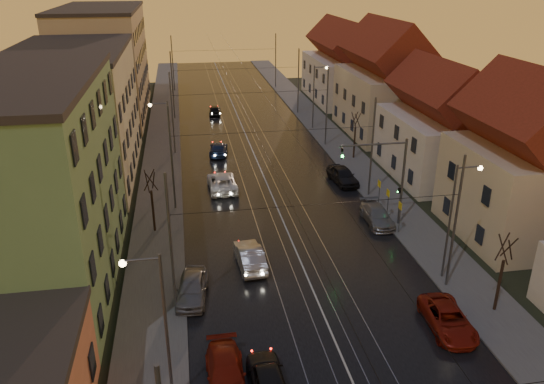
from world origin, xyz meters
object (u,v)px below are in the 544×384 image
parked_right_0 (448,319)px  traffic_light_mast (391,172)px  driving_car_0 (268,378)px  driving_car_1 (250,256)px  street_lamp_0 (158,316)px  parked_right_1 (377,215)px  street_lamp_2 (166,135)px  parked_right_2 (343,175)px  driving_car_3 (218,149)px  driving_car_4 (215,110)px  driving_car_2 (222,182)px  street_lamp_1 (456,211)px  parked_left_2 (226,373)px  street_lamp_3 (316,91)px  parked_left_3 (192,288)px

parked_right_0 → traffic_light_mast: bearing=88.5°
driving_car_0 → driving_car_1: driving_car_1 is taller
traffic_light_mast → street_lamp_0: bearing=-136.9°
street_lamp_0 → parked_right_1: (16.51, 16.62, -4.21)m
street_lamp_2 → parked_right_0: size_ratio=1.69×
parked_right_2 → parked_right_0: bearing=-98.1°
driving_car_3 → driving_car_4: (0.85, 17.31, -0.01)m
driving_car_2 → parked_right_0: driving_car_2 is taller
street_lamp_0 → street_lamp_1: same height
street_lamp_1 → traffic_light_mast: size_ratio=1.11×
parked_left_2 → driving_car_1: bearing=76.2°
driving_car_1 → parked_right_1: driving_car_1 is taller
driving_car_0 → parked_left_2: bearing=-21.8°
street_lamp_3 → parked_left_2: size_ratio=1.73×
street_lamp_0 → parked_left_3: size_ratio=1.81×
driving_car_3 → parked_left_2: (-2.33, -35.19, 0.00)m
driving_car_1 → parked_right_0: 13.45m
street_lamp_2 → traffic_light_mast: street_lamp_2 is taller
street_lamp_2 → driving_car_2: (4.81, -2.32, -4.13)m
street_lamp_3 → parked_right_1: street_lamp_3 is taller
driving_car_0 → parked_right_2: parked_right_2 is taller
driving_car_1 → parked_right_0: driving_car_1 is taller
street_lamp_0 → parked_left_2: (2.90, 0.67, -4.21)m
driving_car_3 → street_lamp_1: bearing=121.9°
street_lamp_3 → traffic_light_mast: bearing=-92.3°
street_lamp_3 → driving_car_4: bearing=142.9°
traffic_light_mast → driving_car_3: bearing=120.8°
street_lamp_1 → parked_left_2: size_ratio=1.73×
street_lamp_0 → parked_right_2: (16.29, 25.41, -4.09)m
street_lamp_0 → parked_right_1: bearing=45.2°
street_lamp_2 → traffic_light_mast: bearing=-35.1°
street_lamp_2 → driving_car_4: 26.23m
driving_car_4 → parked_right_0: bearing=106.8°
street_lamp_1 → parked_left_3: street_lamp_1 is taller
street_lamp_3 → traffic_light_mast: (-1.11, -28.00, -0.29)m
driving_car_3 → parked_left_2: size_ratio=1.00×
street_lamp_2 → traffic_light_mast: size_ratio=1.11×
street_lamp_1 → driving_car_3: 31.02m
parked_left_3 → parked_left_2: bearing=-72.0°
traffic_light_mast → parked_right_2: 10.19m
driving_car_3 → parked_right_2: size_ratio=1.00×
parked_left_3 → driving_car_1: bearing=46.8°
parked_right_1 → driving_car_2: bearing=143.6°
parked_left_2 → parked_right_2: 28.13m
street_lamp_1 → traffic_light_mast: (-1.11, 8.00, -0.29)m
parked_left_2 → parked_left_3: size_ratio=1.05×
driving_car_0 → parked_right_1: bearing=-126.3°
traffic_light_mast → parked_right_2: size_ratio=1.55×
parked_left_3 → traffic_light_mast: bearing=33.7°
driving_car_3 → parked_right_1: (11.27, -19.24, 0.00)m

